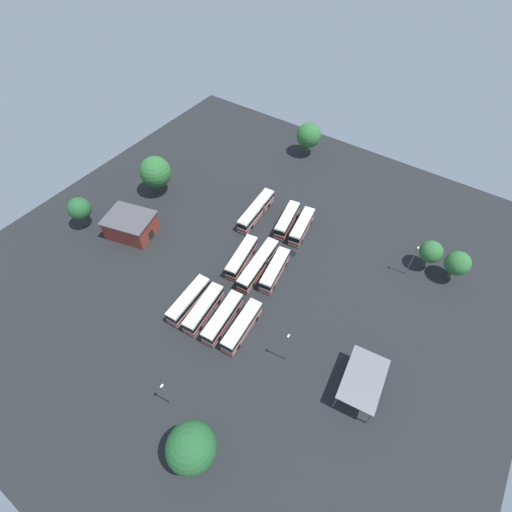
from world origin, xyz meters
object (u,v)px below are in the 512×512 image
object	(u,v)px
bus_row1_slot3	(275,270)
tree_northwest	(431,252)
tree_west_edge	(309,135)
lamp_post_near_entrance	(412,260)
tree_south_edge	(155,172)
bus_row2_slot2	(223,318)
maintenance_shelter	(364,379)
bus_row1_slot1	(242,257)
lamp_post_by_building	(166,394)
bus_row2_slot0	(189,300)
bus_row2_slot1	(204,309)
bus_row0_slot3	(302,226)
tree_northeast	(79,209)
bus_row0_slot0	(256,210)
bus_row1_slot2	(258,264)
depot_building	(131,225)
lamp_post_far_corner	(287,347)
bus_row2_slot3	(242,326)
tree_east_edge	(191,448)
bus_row0_slot2	(287,220)
tree_north_edge	(458,263)

from	to	relation	value
bus_row1_slot3	tree_northwest	size ratio (longest dim) A/B	1.51
tree_west_edge	bus_row1_slot3	bearing A→B (deg)	20.79
lamp_post_near_entrance	tree_south_edge	size ratio (longest dim) A/B	0.83
bus_row2_slot2	maintenance_shelter	size ratio (longest dim) A/B	1.05
tree_northwest	bus_row1_slot1	bearing A→B (deg)	-57.04
maintenance_shelter	tree_west_edge	xyz separation A→B (m)	(-52.49, -39.34, 1.59)
lamp_post_by_building	tree_south_edge	size ratio (longest dim) A/B	0.76
bus_row2_slot0	bus_row2_slot1	world-z (taller)	same
bus_row0_slot3	bus_row2_slot0	xyz separation A→B (m)	(29.01, -7.92, 0.00)
bus_row2_slot0	tree_northeast	bearing A→B (deg)	-95.23
bus_row0_slot0	bus_row2_slot0	size ratio (longest dim) A/B	1.26
bus_row1_slot1	bus_row2_slot0	world-z (taller)	same
tree_northeast	lamp_post_by_building	bearing A→B (deg)	66.46
tree_northwest	lamp_post_by_building	bearing A→B (deg)	-25.69
bus_row2_slot0	maintenance_shelter	world-z (taller)	maintenance_shelter
bus_row1_slot2	depot_building	xyz separation A→B (m)	(7.18, -29.16, 0.64)
maintenance_shelter	lamp_post_far_corner	xyz separation A→B (m)	(2.38, -12.60, 0.54)
bus_row1_slot2	bus_row2_slot3	size ratio (longest dim) A/B	1.26
bus_row1_slot3	bus_row2_slot1	xyz separation A→B (m)	(15.12, -6.01, 0.00)
bus_row2_slot1	lamp_post_near_entrance	distance (m)	41.64
tree_east_edge	tree_northeast	bearing A→B (deg)	-113.50
lamp_post_by_building	lamp_post_far_corner	bearing A→B (deg)	146.04
bus_row1_slot1	tree_east_edge	distance (m)	37.49
bus_row0_slot2	tree_northeast	bearing A→B (deg)	-55.75
bus_row0_slot2	bus_row1_slot3	xyz separation A→B (m)	(13.62, 5.40, 0.00)
bus_row0_slot3	tree_north_edge	distance (m)	31.81
tree_northwest	tree_west_edge	bearing A→B (deg)	-117.85
bus_row0_slot2	bus_row0_slot0	bearing A→B (deg)	-79.89
bus_row0_slot3	tree_northwest	bearing A→B (deg)	102.66
bus_row2_slot2	lamp_post_far_corner	size ratio (longest dim) A/B	1.27
bus_row2_slot2	tree_north_edge	distance (m)	46.43
bus_row1_slot3	lamp_post_near_entrance	world-z (taller)	lamp_post_near_entrance
lamp_post_near_entrance	bus_row1_slot3	bearing A→B (deg)	-54.47
tree_northeast	tree_northwest	distance (m)	74.74
bus_row1_slot1	depot_building	bearing A→B (deg)	-74.88
depot_building	tree_south_edge	world-z (taller)	tree_south_edge
bus_row2_slot3	lamp_post_by_building	distance (m)	17.23
lamp_post_far_corner	tree_east_edge	xyz separation A→B (m)	(20.45, -2.76, 1.25)
bus_row1_slot1	lamp_post_by_building	distance (m)	30.99
lamp_post_far_corner	tree_north_edge	xyz separation A→B (m)	(-33.62, 18.23, 0.16)
bus_row0_slot2	bus_row2_slot2	size ratio (longest dim) A/B	0.95
bus_row0_slot3	bus_row2_slot3	size ratio (longest dim) A/B	0.97
bus_row2_slot2	tree_northwest	size ratio (longest dim) A/B	1.58
depot_building	tree_east_edge	size ratio (longest dim) A/B	1.25
bus_row0_slot0	tree_east_edge	xyz separation A→B (m)	(46.99, 21.49, 4.13)
bus_row0_slot2	bus_row1_slot2	size ratio (longest dim) A/B	0.77
bus_row2_slot0	bus_row2_slot3	xyz separation A→B (m)	(-1.18, 11.53, -0.00)
tree_north_edge	tree_northwest	distance (m)	5.19
lamp_post_far_corner	tree_north_edge	bearing A→B (deg)	151.53
bus_row1_slot3	bus_row2_slot1	size ratio (longest dim) A/B	0.99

